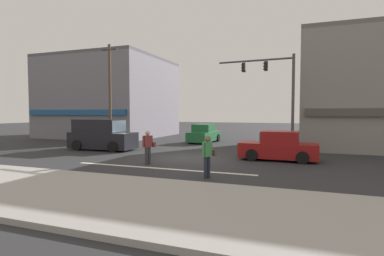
% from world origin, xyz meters
% --- Properties ---
extents(ground_plane, '(120.00, 120.00, 0.00)m').
position_xyz_m(ground_plane, '(0.00, 0.00, 0.00)').
color(ground_plane, '#2B2B2D').
extents(lane_marking_stripe, '(9.00, 0.24, 0.01)m').
position_xyz_m(lane_marking_stripe, '(0.00, -3.50, 0.00)').
color(lane_marking_stripe, silver).
rests_on(lane_marking_stripe, ground).
extents(sidewalk_curb, '(40.00, 5.00, 0.16)m').
position_xyz_m(sidewalk_curb, '(0.00, -8.50, 0.08)').
color(sidewalk_curb, '#9E9993').
rests_on(sidewalk_curb, ground).
extents(building_left_block, '(11.58, 11.23, 8.34)m').
position_xyz_m(building_left_block, '(-13.59, 11.96, 4.17)').
color(building_left_block, slate).
rests_on(building_left_block, ground).
extents(street_tree, '(2.87, 2.87, 4.97)m').
position_xyz_m(street_tree, '(7.88, 7.33, 3.51)').
color(street_tree, '#4C3823').
rests_on(street_tree, ground).
extents(utility_pole_near_left, '(1.40, 0.22, 7.91)m').
position_xyz_m(utility_pole_near_left, '(-8.12, 4.11, 4.10)').
color(utility_pole_near_left, brown).
rests_on(utility_pole_near_left, ground).
extents(traffic_light_mast, '(4.88, 0.49, 6.20)m').
position_xyz_m(traffic_light_mast, '(4.63, 3.78, 4.18)').
color(traffic_light_mast, '#47474C').
rests_on(traffic_light_mast, ground).
extents(sedan_waiting_far, '(4.14, 1.95, 1.58)m').
position_xyz_m(sedan_waiting_far, '(4.97, 0.91, 0.71)').
color(sedan_waiting_far, maroon).
rests_on(sedan_waiting_far, ground).
extents(sedan_crossing_leftbound, '(2.07, 4.20, 1.58)m').
position_xyz_m(sedan_crossing_leftbound, '(-1.80, 8.76, 0.71)').
color(sedan_crossing_leftbound, '#1E6033').
rests_on(sedan_crossing_leftbound, ground).
extents(van_crossing_center, '(4.63, 2.09, 2.11)m').
position_xyz_m(van_crossing_center, '(-6.91, 1.38, 1.01)').
color(van_crossing_center, black).
rests_on(van_crossing_center, ground).
extents(pedestrian_foreground_with_bag, '(0.48, 0.66, 1.67)m').
position_xyz_m(pedestrian_foreground_with_bag, '(2.68, -4.69, 0.95)').
color(pedestrian_foreground_with_bag, '#232838').
rests_on(pedestrian_foreground_with_bag, ground).
extents(pedestrian_mid_crossing, '(0.54, 0.62, 1.67)m').
position_xyz_m(pedestrian_mid_crossing, '(-1.06, -2.67, 0.95)').
color(pedestrian_mid_crossing, '#333338').
rests_on(pedestrian_mid_crossing, ground).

